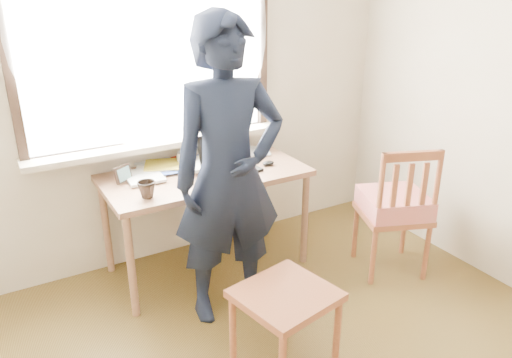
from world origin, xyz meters
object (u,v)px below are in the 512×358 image
laptop (227,162)px  person (229,175)px  desk (205,183)px  mug_white (185,159)px  work_chair (285,304)px  mug_dark (147,190)px  side_chair (395,206)px

laptop → person: bearing=-115.6°
desk → laptop: size_ratio=3.49×
mug_white → work_chair: mug_white is taller
laptop → mug_white: 0.33m
laptop → mug_white: size_ratio=3.26×
desk → person: size_ratio=0.75×
person → laptop: bearing=71.4°
work_chair → mug_dark: bearing=113.4°
laptop → mug_dark: bearing=-164.4°
mug_dark → side_chair: (1.64, -0.49, -0.29)m
laptop → person: person is taller
laptop → side_chair: size_ratio=0.41×
mug_white → side_chair: side_chair is taller
work_chair → person: 0.82m
mug_dark → work_chair: bearing=-66.6°
work_chair → person: bearing=90.8°
desk → work_chair: desk is taller
work_chair → side_chair: size_ratio=0.57×
side_chair → person: (-1.23, 0.16, 0.42)m
mug_white → person: size_ratio=0.07×
mug_white → side_chair: (1.21, -0.91, -0.29)m
laptop → mug_dark: (-0.65, -0.18, -0.01)m
person → work_chair: bearing=-82.1°
laptop → person: size_ratio=0.22×
laptop → work_chair: (-0.24, -1.13, -0.40)m
side_chair → mug_dark: bearing=163.2°
desk → work_chair: 1.19m
desk → mug_dark: bearing=-156.8°
mug_white → laptop: bearing=-46.8°
mug_white → person: (-0.02, -0.75, 0.13)m
mug_dark → side_chair: side_chair is taller
mug_white → mug_dark: (-0.43, -0.42, 0.00)m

